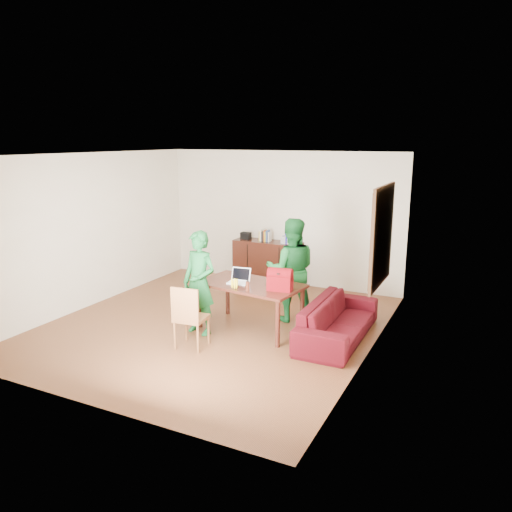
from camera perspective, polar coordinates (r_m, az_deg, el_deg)
The scene contains 10 objects.
room at distance 7.87m, azimuth -4.48°, elevation 1.33°, with size 5.20×5.70×2.90m.
table at distance 7.75m, azimuth -0.65°, elevation -3.80°, with size 1.70×1.10×0.75m.
chair at distance 7.28m, azimuth -7.42°, elevation -8.27°, with size 0.46×0.45×0.93m.
person_near at distance 7.62m, azimuth -6.49°, elevation -3.07°, with size 0.58×0.38×1.60m, color #135825.
person_far at distance 8.14m, azimuth 4.05°, elevation -1.58°, with size 0.83×0.64×1.70m, color #135722.
laptop at distance 7.73m, azimuth -2.08°, elevation -2.82°, with size 0.33×0.25×0.22m.
bananas at distance 7.47m, azimuth -2.48°, elevation -3.50°, with size 0.16×0.10×0.06m, color gold, non-canonical shape.
bottle at distance 7.34m, azimuth -0.96°, elevation -3.39°, with size 0.05×0.05×0.16m, color #512112.
red_bag at distance 7.36m, azimuth 2.77°, elevation -2.93°, with size 0.36×0.21×0.26m, color maroon.
sofa at distance 7.61m, azimuth 9.33°, elevation -7.24°, with size 1.98×0.77×0.58m, color #350806.
Camera 1 is at (3.93, -6.50, 2.94)m, focal length 35.00 mm.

